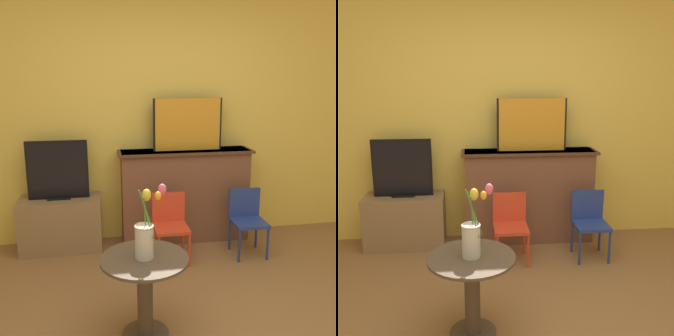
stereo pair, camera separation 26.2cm
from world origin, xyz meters
TOP-DOWN VIEW (x-y plane):
  - wall_back at (0.00, 2.13)m, footprint 8.00×0.06m
  - fireplace_mantel at (0.24, 1.95)m, footprint 1.38×0.34m
  - painting at (0.26, 1.95)m, footprint 0.71×0.03m
  - tv_stand at (-1.03, 1.90)m, footprint 0.79×0.37m
  - tv_monitor at (-1.03, 1.90)m, footprint 0.58×0.12m
  - chair_red at (0.00, 1.50)m, footprint 0.31×0.31m
  - chair_blue at (0.76, 1.51)m, footprint 0.31×0.31m
  - side_table at (-0.36, 0.41)m, footprint 0.58×0.58m
  - vase_tulips at (-0.35, 0.41)m, footprint 0.21×0.16m

SIDE VIEW (x-z plane):
  - tv_stand at x=-1.03m, z-range 0.00..0.53m
  - chair_red at x=0.00m, z-range 0.05..0.69m
  - chair_blue at x=0.76m, z-range 0.05..0.69m
  - side_table at x=-0.36m, z-range 0.08..0.66m
  - fireplace_mantel at x=0.24m, z-range 0.01..0.98m
  - vase_tulips at x=-0.35m, z-range 0.49..0.98m
  - tv_monitor at x=-1.03m, z-range 0.53..1.10m
  - painting at x=0.26m, z-range 0.97..1.49m
  - wall_back at x=0.00m, z-range 0.00..2.70m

